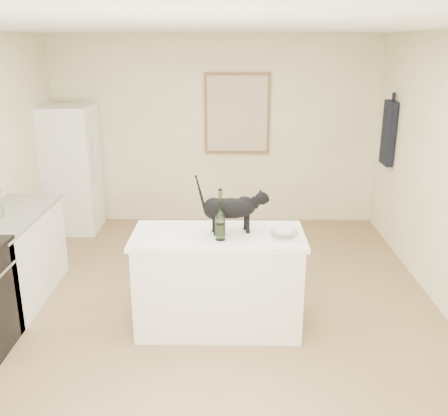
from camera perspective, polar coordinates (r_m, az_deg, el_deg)
floor at (r=5.00m, az=-1.74°, el=-11.74°), size 5.50×5.50×0.00m
ceiling at (r=4.35m, az=-2.08°, el=19.55°), size 5.50×5.50×0.00m
wall_back at (r=7.19m, az=-0.95°, el=8.54°), size 4.50×0.00×4.50m
wall_front at (r=1.99m, az=-5.42°, el=-18.49°), size 4.50×0.00×4.50m
island_base at (r=4.62m, az=-0.63°, el=-8.35°), size 1.44×0.67×0.86m
island_top at (r=4.44m, az=-0.65°, el=-3.14°), size 1.50×0.70×0.04m
left_cabinets at (r=5.51m, az=-22.45°, el=-5.31°), size 0.60×1.40×0.86m
left_countertop at (r=5.36m, az=-23.02°, el=-0.88°), size 0.62×1.44×0.04m
fridge at (r=7.21m, az=-16.74°, el=4.16°), size 0.68×0.68×1.70m
artwork_frame at (r=7.12m, az=1.48°, el=10.48°), size 0.90×0.03×1.10m
artwork_canvas at (r=7.11m, az=1.48°, el=10.46°), size 0.82×0.00×1.02m
hanging_garment at (r=6.78m, az=17.90°, el=7.96°), size 0.08×0.34×0.80m
black_cat at (r=4.40m, az=0.66°, el=-0.33°), size 0.59×0.29×0.40m
wine_bottle at (r=4.24m, az=-0.42°, el=-1.09°), size 0.10×0.10×0.39m
glass_bowl at (r=4.37m, az=6.71°, el=-2.96°), size 0.25×0.25×0.06m
fridge_paper at (r=7.10m, az=-14.20°, el=7.68°), size 0.03×0.15×0.19m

